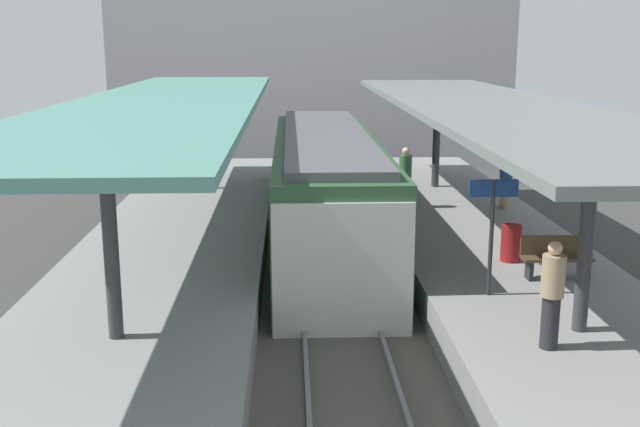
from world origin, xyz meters
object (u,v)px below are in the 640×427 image
platform_bench (556,256)px  passenger_far_end (506,178)px  platform_sign (493,211)px  passenger_near_bench (552,293)px  commuter_train (326,191)px  passenger_mid_platform (405,176)px  litter_bin (511,243)px

platform_bench → passenger_far_end: passenger_far_end is taller
platform_sign → passenger_near_bench: bearing=-83.6°
commuter_train → passenger_far_end: bearing=9.7°
commuter_train → passenger_mid_platform: size_ratio=7.60×
commuter_train → passenger_near_bench: (3.04, -9.08, 0.17)m
platform_bench → litter_bin: bearing=114.3°
platform_bench → platform_sign: (-1.61, -0.97, 1.16)m
commuter_train → platform_sign: commuter_train is taller
passenger_near_bench → passenger_far_end: size_ratio=1.02×
commuter_train → platform_bench: commuter_train is taller
litter_bin → platform_bench: bearing=-65.7°
platform_bench → passenger_far_end: 6.53m
platform_sign → litter_bin: bearing=64.4°
commuter_train → platform_bench: (4.36, -5.58, -0.26)m
platform_sign → passenger_mid_platform: size_ratio=1.27×
passenger_near_bench → passenger_far_end: (2.13, 9.97, -0.02)m
platform_bench → litter_bin: (-0.55, 1.23, -0.06)m
commuter_train → passenger_mid_platform: (2.32, 1.10, 0.18)m
litter_bin → passenger_near_bench: bearing=-99.2°
litter_bin → passenger_near_bench: passenger_near_bench is taller
commuter_train → litter_bin: (3.81, -4.36, -0.33)m
platform_sign → passenger_mid_platform: platform_sign is taller
passenger_mid_platform → platform_bench: bearing=-73.0°
platform_bench → litter_bin: platform_bench is taller
platform_bench → platform_sign: bearing=-148.9°
platform_bench → platform_sign: 2.21m
platform_sign → litter_bin: platform_sign is taller
platform_bench → litter_bin: 1.35m
commuter_train → passenger_far_end: (5.17, 0.89, 0.15)m
litter_bin → passenger_near_bench: size_ratio=0.46×
commuter_train → litter_bin: commuter_train is taller
commuter_train → passenger_far_end: size_ratio=7.80×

